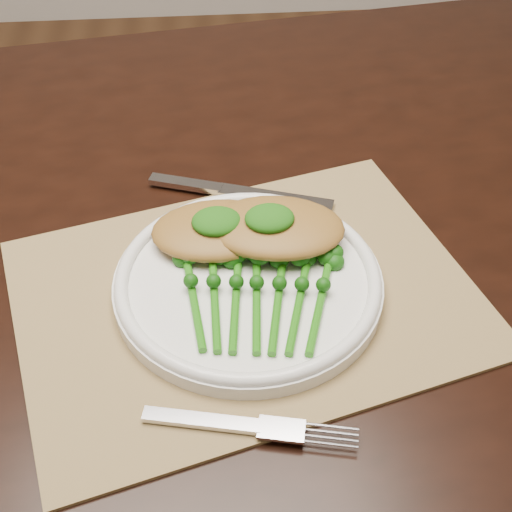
{
  "coord_description": "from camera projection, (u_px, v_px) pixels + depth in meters",
  "views": [
    {
      "loc": [
        0.2,
        -0.75,
        1.25
      ],
      "look_at": [
        0.24,
        -0.25,
        0.78
      ],
      "focal_mm": 50.0,
      "sensor_mm": 36.0,
      "label": 1
    }
  ],
  "objects": [
    {
      "name": "floor",
      "position": [
        121.0,
        468.0,
        1.39
      ],
      "size": [
        4.0,
        4.0,
        0.0
      ],
      "primitive_type": "plane",
      "color": "brown",
      "rests_on": "ground"
    },
    {
      "name": "dining_table",
      "position": [
        178.0,
        417.0,
        1.03
      ],
      "size": [
        1.72,
        1.13,
        0.75
      ],
      "rotation": [
        0.0,
        0.0,
        0.15
      ],
      "color": "black",
      "rests_on": "ground"
    },
    {
      "name": "placemat",
      "position": [
        246.0,
        296.0,
        0.69
      ],
      "size": [
        0.5,
        0.42,
        0.0
      ],
      "primitive_type": "cube",
      "rotation": [
        0.0,
        0.0,
        0.27
      ],
      "color": "olive",
      "rests_on": "dining_table"
    },
    {
      "name": "dinner_plate",
      "position": [
        248.0,
        281.0,
        0.68
      ],
      "size": [
        0.26,
        0.26,
        0.02
      ],
      "color": "white",
      "rests_on": "placemat"
    },
    {
      "name": "knife",
      "position": [
        222.0,
        189.0,
        0.8
      ],
      "size": [
        0.21,
        0.08,
        0.01
      ],
      "rotation": [
        0.0,
        0.0,
        -0.32
      ],
      "color": "silver",
      "rests_on": "placemat"
    },
    {
      "name": "fork",
      "position": [
        264.0,
        428.0,
        0.57
      ],
      "size": [
        0.18,
        0.05,
        0.01
      ],
      "rotation": [
        0.0,
        0.0,
        -0.21
      ],
      "color": "silver",
      "rests_on": "placemat"
    },
    {
      "name": "chicken_fillet_left",
      "position": [
        218.0,
        230.0,
        0.71
      ],
      "size": [
        0.14,
        0.1,
        0.03
      ],
      "primitive_type": "ellipsoid",
      "rotation": [
        0.0,
        0.0,
        0.03
      ],
      "color": "olive",
      "rests_on": "dinner_plate"
    },
    {
      "name": "chicken_fillet_right",
      "position": [
        276.0,
        227.0,
        0.71
      ],
      "size": [
        0.15,
        0.11,
        0.03
      ],
      "primitive_type": "ellipsoid",
      "rotation": [
        0.0,
        0.0,
        -0.14
      ],
      "color": "olive",
      "rests_on": "dinner_plate"
    },
    {
      "name": "pesto_dollop_left",
      "position": [
        217.0,
        221.0,
        0.7
      ],
      "size": [
        0.05,
        0.04,
        0.02
      ],
      "primitive_type": "ellipsoid",
      "color": "#11470A",
      "rests_on": "chicken_fillet_left"
    },
    {
      "name": "pesto_dollop_right",
      "position": [
        270.0,
        218.0,
        0.69
      ],
      "size": [
        0.05,
        0.04,
        0.02
      ],
      "primitive_type": "ellipsoid",
      "color": "#11470A",
      "rests_on": "chicken_fillet_right"
    },
    {
      "name": "broccolini_bundle",
      "position": [
        257.0,
        303.0,
        0.65
      ],
      "size": [
        0.15,
        0.17,
        0.04
      ],
      "rotation": [
        0.0,
        0.0,
        -0.12
      ],
      "color": "#1D6A0D",
      "rests_on": "dinner_plate"
    }
  ]
}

